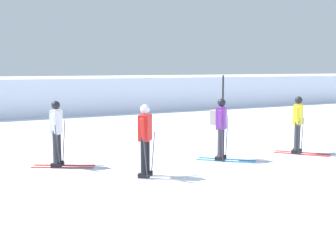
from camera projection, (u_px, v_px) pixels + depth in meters
name	position (u px, v px, depth m)	size (l,w,h in m)	color
ground_plane	(258.00, 200.00, 8.55)	(120.00, 120.00, 0.00)	silver
far_snow_ridge	(32.00, 94.00, 26.12)	(80.00, 7.85, 1.98)	silver
skier_purple	(220.00, 126.00, 12.17)	(1.38, 1.40, 1.71)	#237AC6
skier_red	(146.00, 139.00, 10.25)	(1.44, 1.34, 1.71)	silver
skier_yellow	(298.00, 123.00, 13.14)	(1.26, 1.50, 1.71)	red
skier_white	(57.00, 132.00, 11.36)	(1.57, 1.12, 1.71)	red
trail_marker_pole	(223.00, 104.00, 17.43)	(0.07, 0.07, 2.26)	black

